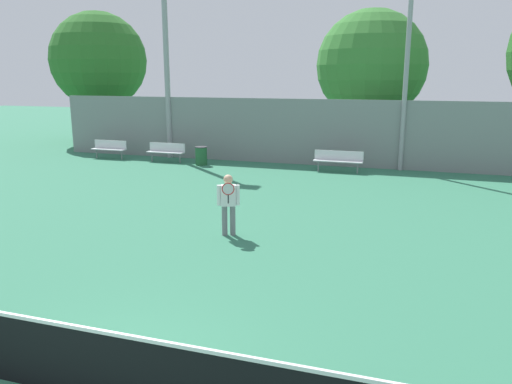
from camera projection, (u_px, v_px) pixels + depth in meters
The scene contains 11 objects.
tennis_net at pixel (84, 362), 6.21m from camera, with size 11.41×0.09×1.01m.
tennis_player at pixel (228, 201), 12.59m from camera, with size 0.55×0.49×1.58m.
bench_courtside_near at pixel (166, 150), 23.53m from camera, with size 1.84×0.40×0.88m.
bench_courtside_far at pixel (110, 147), 24.47m from camera, with size 1.78×0.40×0.88m.
bench_adjacent_court at pixel (338, 159), 21.08m from camera, with size 2.07×0.40×0.88m.
light_pole_far_right at pixel (411, 1), 20.01m from camera, with size 0.90×0.60×11.23m.
light_pole_center_back at pixel (165, 32), 23.59m from camera, with size 0.90×0.60×10.43m.
trash_bin at pixel (201, 156), 22.72m from camera, with size 0.56×0.56×0.84m.
back_fence at pixel (330, 133), 22.27m from camera, with size 27.50×0.06×2.97m.
tree_green_tall at pixel (99, 60), 29.71m from camera, with size 5.64×5.64×7.70m.
tree_dark_dense at pixel (371, 65), 24.75m from camera, with size 5.44×5.44×7.21m.
Camera 1 is at (3.76, -4.62, 4.00)m, focal length 35.00 mm.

